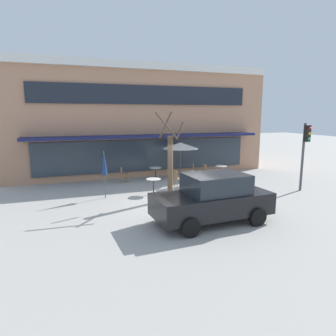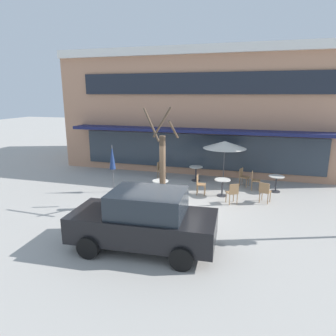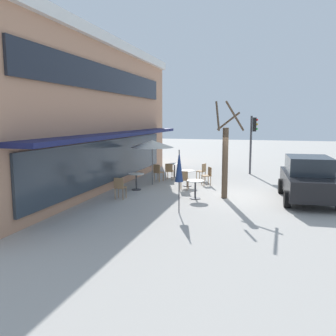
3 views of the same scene
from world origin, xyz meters
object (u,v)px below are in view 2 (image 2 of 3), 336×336
object	(u,v)px
cafe_chair_3	(233,192)
street_tree	(162,167)
cafe_table_by_tree	(160,186)
patio_umbrella_green_folded	(225,145)
cafe_table_near_wall	(196,171)
cafe_table_mid_patio	(222,185)
cafe_chair_0	(200,183)
cafe_chair_2	(254,179)
cafe_table_streetside	(276,181)
cafe_chair_5	(265,191)
parked_sedan	(144,220)
patio_umbrella_cream_folded	(112,158)
cafe_chair_4	(160,169)
cafe_chair_1	(243,176)

from	to	relation	value
cafe_chair_3	street_tree	xyz separation A→B (m)	(-2.66, -1.14, 1.16)
cafe_table_by_tree	patio_umbrella_green_folded	size ratio (longest dim) A/B	0.35
patio_umbrella_green_folded	street_tree	distance (m)	4.31
cafe_table_near_wall	cafe_table_mid_patio	size ratio (longest dim) A/B	1.00
cafe_chair_0	cafe_table_by_tree	bearing A→B (deg)	-151.59
patio_umbrella_green_folded	cafe_chair_2	xyz separation A→B (m)	(1.49, -0.46, -1.50)
cafe_table_streetside	cafe_chair_3	size ratio (longest dim) A/B	0.85
cafe_chair_5	parked_sedan	bearing A→B (deg)	-125.65
cafe_chair_2	cafe_table_by_tree	bearing A→B (deg)	-150.96
cafe_chair_2	street_tree	size ratio (longest dim) A/B	0.23
cafe_table_near_wall	parked_sedan	bearing A→B (deg)	-91.14
patio_umbrella_green_folded	cafe_chair_3	xyz separation A→B (m)	(0.64, -2.65, -1.50)
cafe_table_near_wall	parked_sedan	xyz separation A→B (m)	(-0.15, -7.32, 0.36)
patio_umbrella_green_folded	cafe_chair_3	distance (m)	3.11
cafe_table_streetside	cafe_table_mid_patio	bearing A→B (deg)	-151.84
cafe_table_mid_patio	cafe_chair_2	distance (m)	1.86
cafe_table_near_wall	cafe_table_streetside	size ratio (longest dim) A/B	1.00
patio_umbrella_cream_folded	cafe_chair_2	distance (m)	6.68
cafe_table_by_tree	cafe_chair_4	distance (m)	3.07
cafe_chair_3	cafe_chair_4	world-z (taller)	same
cafe_chair_3	cafe_chair_0	bearing A→B (deg)	150.88
cafe_chair_0	parked_sedan	world-z (taller)	parked_sedan
cafe_table_mid_patio	cafe_chair_2	size ratio (longest dim) A/B	0.85
parked_sedan	cafe_chair_2	bearing A→B (deg)	64.91
cafe_chair_3	cafe_chair_4	bearing A→B (deg)	143.95
cafe_chair_4	cafe_chair_5	xyz separation A→B (m)	(5.29, -2.42, 0.00)
cafe_table_mid_patio	cafe_chair_4	xyz separation A→B (m)	(-3.50, 2.01, 0.01)
cafe_chair_1	cafe_chair_0	bearing A→B (deg)	-135.38
cafe_chair_1	cafe_chair_5	size ratio (longest dim) A/B	1.00
cafe_table_by_tree	cafe_chair_4	world-z (taller)	cafe_chair_4
cafe_table_near_wall	parked_sedan	size ratio (longest dim) A/B	0.18
cafe_table_near_wall	cafe_table_mid_patio	distance (m)	2.57
cafe_chair_4	cafe_chair_5	distance (m)	5.81
cafe_table_near_wall	cafe_chair_3	size ratio (longest dim) A/B	0.85
cafe_table_mid_patio	street_tree	world-z (taller)	street_tree
parked_sedan	cafe_chair_0	bearing A→B (deg)	82.31
cafe_chair_0	cafe_chair_5	size ratio (longest dim) A/B	1.00
cafe_table_streetside	parked_sedan	xyz separation A→B (m)	(-4.05, -6.54, 0.36)
cafe_table_near_wall	cafe_chair_2	xyz separation A→B (m)	(2.93, -0.76, 0.01)
cafe_table_streetside	patio_umbrella_green_folded	size ratio (longest dim) A/B	0.35
patio_umbrella_green_folded	cafe_table_by_tree	bearing A→B (deg)	-132.86
patio_umbrella_green_folded	cafe_chair_1	world-z (taller)	patio_umbrella_green_folded
patio_umbrella_cream_folded	cafe_chair_0	xyz separation A→B (m)	(3.88, 0.75, -1.10)
cafe_chair_1	street_tree	bearing A→B (deg)	-128.02
cafe_table_streetside	cafe_chair_0	world-z (taller)	cafe_chair_0
cafe_table_near_wall	cafe_table_by_tree	distance (m)	3.12
cafe_chair_2	cafe_chair_5	xyz separation A→B (m)	(0.43, -1.68, 0.00)
cafe_table_mid_patio	cafe_chair_2	world-z (taller)	cafe_chair_2
cafe_chair_3	cafe_chair_1	bearing A→B (deg)	83.30
patio_umbrella_cream_folded	cafe_chair_3	xyz separation A→B (m)	(5.41, -0.10, -1.10)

